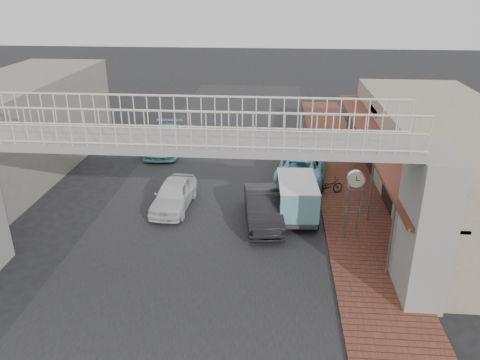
% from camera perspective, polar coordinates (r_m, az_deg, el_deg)
% --- Properties ---
extents(ground, '(120.00, 120.00, 0.00)m').
position_cam_1_polar(ground, '(20.12, -4.08, -5.74)').
color(ground, black).
rests_on(ground, ground).
extents(road_strip, '(10.00, 60.00, 0.01)m').
position_cam_1_polar(road_strip, '(20.11, -4.08, -5.73)').
color(road_strip, black).
rests_on(road_strip, ground).
extents(sidewalk, '(3.00, 40.00, 0.10)m').
position_cam_1_polar(sidewalk, '(22.86, 13.41, -2.53)').
color(sidewalk, brown).
rests_on(sidewalk, ground).
extents(shophouse_row, '(7.20, 18.00, 4.00)m').
position_cam_1_polar(shophouse_row, '(24.16, 24.03, 2.48)').
color(shophouse_row, gray).
rests_on(shophouse_row, ground).
extents(footbridge, '(16.40, 2.40, 6.34)m').
position_cam_1_polar(footbridge, '(15.17, -6.62, -2.40)').
color(footbridge, gray).
rests_on(footbridge, ground).
extents(building_far_left, '(5.00, 14.00, 5.00)m').
position_cam_1_polar(building_far_left, '(28.14, -25.18, 6.04)').
color(building_far_left, gray).
rests_on(building_far_left, ground).
extents(white_hatchback, '(1.77, 3.95, 1.32)m').
position_cam_1_polar(white_hatchback, '(21.69, -8.09, -1.75)').
color(white_hatchback, silver).
rests_on(white_hatchback, ground).
extents(dark_sedan, '(1.96, 4.34, 1.38)m').
position_cam_1_polar(dark_sedan, '(20.17, 2.83, -3.42)').
color(dark_sedan, black).
rests_on(dark_sedan, ground).
extents(angkot_curb, '(3.02, 5.48, 1.45)m').
position_cam_1_polar(angkot_curb, '(24.94, 7.45, 1.79)').
color(angkot_curb, '#7CCAD7').
rests_on(angkot_curb, ground).
extents(angkot_far, '(2.35, 5.09, 1.44)m').
position_cam_1_polar(angkot_far, '(29.24, -9.17, 4.86)').
color(angkot_far, '#69B2B6').
rests_on(angkot_far, ground).
extents(angkot_van, '(1.88, 3.77, 1.80)m').
position_cam_1_polar(angkot_van, '(20.64, 6.89, -1.53)').
color(angkot_van, black).
rests_on(angkot_van, ground).
extents(motorcycle_near, '(1.61, 1.06, 0.80)m').
position_cam_1_polar(motorcycle_near, '(23.16, 10.75, -0.73)').
color(motorcycle_near, black).
rests_on(motorcycle_near, sidewalk).
extents(motorcycle_far, '(1.62, 0.79, 0.94)m').
position_cam_1_polar(motorcycle_far, '(28.30, 9.38, 3.92)').
color(motorcycle_far, black).
rests_on(motorcycle_far, sidewalk).
extents(street_clock, '(0.70, 0.56, 2.83)m').
position_cam_1_polar(street_clock, '(18.78, 13.91, -0.27)').
color(street_clock, '#59595B').
rests_on(street_clock, sidewalk).
extents(arrow_sign, '(1.75, 1.16, 2.91)m').
position_cam_1_polar(arrow_sign, '(22.43, 12.20, 3.71)').
color(arrow_sign, '#59595B').
rests_on(arrow_sign, sidewalk).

